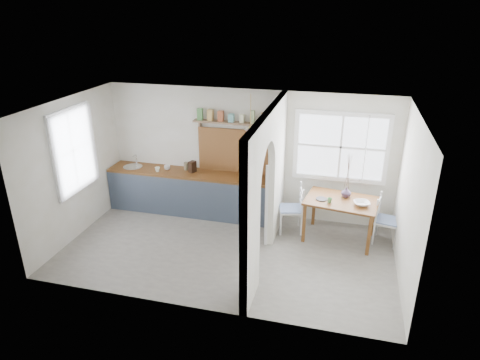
% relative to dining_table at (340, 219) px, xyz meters
% --- Properties ---
extents(floor, '(5.80, 3.20, 0.01)m').
position_rel_dining_table_xyz_m(floor, '(-1.91, -0.94, -0.40)').
color(floor, gray).
rests_on(floor, ground).
extents(ceiling, '(5.80, 3.20, 0.01)m').
position_rel_dining_table_xyz_m(ceiling, '(-1.91, -0.94, 2.20)').
color(ceiling, white).
rests_on(ceiling, walls).
extents(walls, '(5.81, 3.21, 2.60)m').
position_rel_dining_table_xyz_m(walls, '(-1.91, -0.94, 0.90)').
color(walls, white).
rests_on(walls, floor).
extents(partition, '(0.12, 3.20, 2.60)m').
position_rel_dining_table_xyz_m(partition, '(-1.21, -0.89, 1.05)').
color(partition, white).
rests_on(partition, floor).
extents(kitchen_window, '(0.10, 1.16, 1.50)m').
position_rel_dining_table_xyz_m(kitchen_window, '(-4.78, -0.94, 1.25)').
color(kitchen_window, white).
rests_on(kitchen_window, walls).
extents(nook_window, '(1.76, 0.10, 1.30)m').
position_rel_dining_table_xyz_m(nook_window, '(-0.11, 0.62, 1.20)').
color(nook_window, white).
rests_on(nook_window, walls).
extents(counter, '(3.50, 0.60, 0.90)m').
position_rel_dining_table_xyz_m(counter, '(-3.04, 0.38, 0.06)').
color(counter, brown).
rests_on(counter, floor).
extents(sink, '(0.40, 0.40, 0.02)m').
position_rel_dining_table_xyz_m(sink, '(-4.34, 0.36, 0.49)').
color(sink, silver).
rests_on(sink, counter).
extents(backsplash, '(1.65, 0.03, 0.90)m').
position_rel_dining_table_xyz_m(backsplash, '(-2.12, 0.63, 0.95)').
color(backsplash, brown).
rests_on(backsplash, walls).
extents(shelf, '(1.75, 0.20, 0.21)m').
position_rel_dining_table_xyz_m(shelf, '(-2.12, 0.55, 1.61)').
color(shelf, '#9E7354').
rests_on(shelf, walls).
extents(pendant_lamp, '(0.26, 0.26, 0.16)m').
position_rel_dining_table_xyz_m(pendant_lamp, '(-1.76, 0.21, 1.48)').
color(pendant_lamp, beige).
rests_on(pendant_lamp, ceiling).
extents(utensil_rail, '(0.02, 0.50, 0.02)m').
position_rel_dining_table_xyz_m(utensil_rail, '(-1.30, -0.04, 1.05)').
color(utensil_rail, silver).
rests_on(utensil_rail, partition).
extents(dining_table, '(1.39, 1.04, 0.80)m').
position_rel_dining_table_xyz_m(dining_table, '(0.00, 0.00, 0.00)').
color(dining_table, brown).
rests_on(dining_table, floor).
extents(chair_left, '(0.52, 0.52, 0.95)m').
position_rel_dining_table_xyz_m(chair_left, '(-0.93, 0.09, 0.07)').
color(chair_left, white).
rests_on(chair_left, floor).
extents(chair_right, '(0.49, 0.49, 0.91)m').
position_rel_dining_table_xyz_m(chair_right, '(0.84, 0.08, 0.06)').
color(chair_right, white).
rests_on(chair_right, floor).
extents(kettle, '(0.24, 0.20, 0.26)m').
position_rel_dining_table_xyz_m(kettle, '(-1.69, 0.34, 0.63)').
color(kettle, white).
rests_on(kettle, counter).
extents(mug_a, '(0.11, 0.11, 0.10)m').
position_rel_dining_table_xyz_m(mug_a, '(-3.72, 0.23, 0.55)').
color(mug_a, white).
rests_on(mug_a, counter).
extents(mug_b, '(0.16, 0.16, 0.10)m').
position_rel_dining_table_xyz_m(mug_b, '(-3.57, 0.38, 0.55)').
color(mug_b, silver).
rests_on(mug_b, counter).
extents(knife_block, '(0.15, 0.17, 0.23)m').
position_rel_dining_table_xyz_m(knife_block, '(-3.01, 0.39, 0.62)').
color(knife_block, '#301D10').
rests_on(knife_block, counter).
extents(jar, '(0.13, 0.13, 0.16)m').
position_rel_dining_table_xyz_m(jar, '(-3.18, 0.48, 0.58)').
color(jar, '#897F5C').
rests_on(jar, counter).
extents(towel_magenta, '(0.02, 0.03, 0.49)m').
position_rel_dining_table_xyz_m(towel_magenta, '(-1.33, 0.05, -0.12)').
color(towel_magenta, '#CD2B54').
rests_on(towel_magenta, counter).
extents(towel_orange, '(0.02, 0.03, 0.54)m').
position_rel_dining_table_xyz_m(towel_orange, '(-1.33, -0.02, -0.15)').
color(towel_orange, '#CC5E18').
rests_on(towel_orange, counter).
extents(bowl, '(0.35, 0.35, 0.07)m').
position_rel_dining_table_xyz_m(bowl, '(0.35, -0.13, 0.43)').
color(bowl, white).
rests_on(bowl, dining_table).
extents(table_cup, '(0.12, 0.12, 0.08)m').
position_rel_dining_table_xyz_m(table_cup, '(-0.21, -0.16, 0.44)').
color(table_cup, '#5FA360').
rests_on(table_cup, dining_table).
extents(plate, '(0.22, 0.22, 0.02)m').
position_rel_dining_table_xyz_m(plate, '(-0.36, -0.07, 0.41)').
color(plate, black).
rests_on(plate, dining_table).
extents(vase, '(0.24, 0.24, 0.19)m').
position_rel_dining_table_xyz_m(vase, '(0.07, 0.16, 0.49)').
color(vase, '#4B3754').
rests_on(vase, dining_table).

